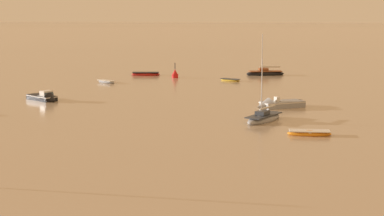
% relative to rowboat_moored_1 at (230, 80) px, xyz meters
% --- Properties ---
extents(rowboat_moored_1, '(3.01, 2.10, 0.45)m').
position_rel_rowboat_moored_1_xyz_m(rowboat_moored_1, '(0.00, 0.00, 0.00)').
color(rowboat_moored_1, gold).
rests_on(rowboat_moored_1, ground).
extents(sailboat_moored_1, '(5.87, 3.08, 6.29)m').
position_rel_rowboat_moored_1_xyz_m(sailboat_moored_1, '(4.62, 8.14, 0.15)').
color(sailboat_moored_1, black).
rests_on(sailboat_moored_1, ground).
extents(motorboat_moored_1, '(4.36, 3.73, 1.64)m').
position_rel_rowboat_moored_1_xyz_m(motorboat_moored_1, '(-18.39, -20.28, 0.12)').
color(motorboat_moored_1, black).
rests_on(motorboat_moored_1, ground).
extents(rowboat_moored_2, '(3.08, 2.72, 0.49)m').
position_rel_rowboat_moored_1_xyz_m(rowboat_moored_2, '(-16.08, -3.93, 0.01)').
color(rowboat_moored_2, gray).
rests_on(rowboat_moored_2, ground).
extents(sailboat_moored_2, '(3.74, 5.26, 5.72)m').
position_rel_rowboat_moored_1_xyz_m(sailboat_moored_2, '(4.70, -29.48, 0.12)').
color(sailboat_moored_2, gray).
rests_on(sailboat_moored_2, ground).
extents(rowboat_moored_3, '(3.41, 1.24, 0.53)m').
position_rel_rowboat_moored_1_xyz_m(rowboat_moored_3, '(8.26, -35.15, 0.02)').
color(rowboat_moored_3, orange).
rests_on(rowboat_moored_3, ground).
extents(rowboat_moored_4, '(4.29, 1.98, 0.65)m').
position_rel_rowboat_moored_1_xyz_m(rowboat_moored_4, '(-12.72, 5.68, 0.05)').
color(rowboat_moored_4, red).
rests_on(rowboat_moored_4, ground).
extents(motorboat_moored_4, '(5.21, 4.10, 1.73)m').
position_rel_rowboat_moored_1_xyz_m(motorboat_moored_4, '(5.83, -22.08, 0.11)').
color(motorboat_moored_4, gray).
rests_on(motorboat_moored_4, ground).
extents(channel_buoy, '(0.90, 0.90, 2.30)m').
position_rel_rowboat_moored_1_xyz_m(channel_buoy, '(-7.99, 3.04, 0.34)').
color(channel_buoy, red).
rests_on(channel_buoy, ground).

